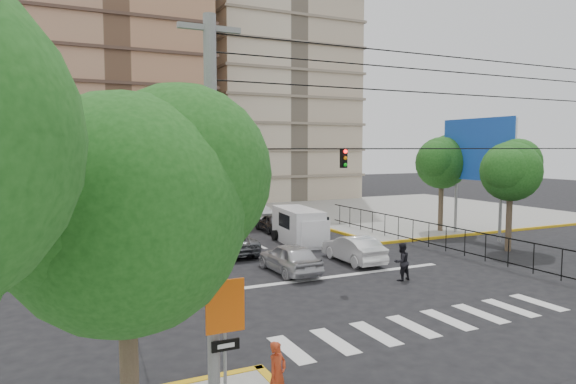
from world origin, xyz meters
TOP-DOWN VIEW (x-y plane):
  - ground at (0.00, 0.00)m, footprint 160.00×160.00m
  - sidewalk_ne at (20.00, 20.00)m, footprint 26.00×26.00m
  - crosswalk_stripes at (0.00, -6.00)m, footprint 12.00×2.40m
  - stop_line at (0.00, 1.20)m, footprint 13.00×0.40m
  - tower_beige at (14.00, 40.00)m, footprint 17.00×16.00m
  - park_fence at (9.00, 4.50)m, footprint 0.10×22.50m
  - billboard at (14.45, 6.00)m, footprint 0.36×6.20m
  - tree_sw_near at (-10.90, -9.99)m, footprint 5.63×4.60m
  - tree_park_a at (13.08, 2.01)m, footprint 4.41×3.60m
  - tree_park_c at (14.09, 9.01)m, footprint 4.65×3.80m
  - tree_tudor at (-11.90, 16.01)m, footprint 5.39×4.40m
  - traffic_light_nw at (-7.80, 7.80)m, footprint 0.28×0.22m
  - traffic_light_hanging at (0.00, -2.04)m, footprint 18.00×9.12m
  - utility_pole_sw at (-9.00, -9.00)m, footprint 1.40×0.28m
  - district_sign at (-8.80, -9.24)m, footprint 0.90×0.12m
  - van_right_lane at (2.64, 9.54)m, footprint 2.56×5.28m
  - van_left_lane at (-3.19, 19.22)m, footprint 2.59×5.23m
  - car_silver_front_left at (-1.35, 2.85)m, footprint 1.88×4.54m
  - car_white_front_right at (2.84, 3.49)m, footprint 1.68×4.56m
  - car_grey_mid_left at (-2.56, 8.55)m, footprint 2.66×5.35m
  - car_silver_rear_left at (-3.34, 14.11)m, footprint 2.40×5.02m
  - car_darkgrey_mid_right at (2.96, 14.79)m, footprint 1.81×4.05m
  - car_white_rear_right at (3.39, 19.56)m, footprint 2.00×4.70m
  - pedestrian_sw_corner at (-7.50, -9.20)m, footprint 0.67×0.58m
  - pedestrian_crosswalk at (2.79, -0.76)m, footprint 0.95×0.78m

SIDE VIEW (x-z plane):
  - ground at x=0.00m, z-range 0.00..0.00m
  - park_fence at x=9.00m, z-range -0.83..0.83m
  - crosswalk_stripes at x=0.00m, z-range 0.00..0.01m
  - stop_line at x=0.00m, z-range 0.00..0.01m
  - sidewalk_ne at x=20.00m, z-range 0.00..0.15m
  - car_darkgrey_mid_right at x=2.96m, z-range 0.00..1.35m
  - car_silver_rear_left at x=-3.34m, z-range 0.00..1.41m
  - car_grey_mid_left at x=-2.56m, z-range 0.00..1.46m
  - car_white_front_right at x=2.84m, z-range 0.00..1.49m
  - car_white_rear_right at x=3.39m, z-range 0.00..1.51m
  - car_silver_front_left at x=-1.35m, z-range 0.00..1.54m
  - pedestrian_crosswalk at x=2.79m, z-range 0.00..1.80m
  - pedestrian_sw_corner at x=-7.50m, z-range 0.15..1.69m
  - van_left_lane at x=-3.19m, z-range -0.03..2.22m
  - van_right_lane at x=2.64m, z-range -0.03..2.26m
  - district_sign at x=-8.80m, z-range 0.85..4.05m
  - traffic_light_nw at x=-7.80m, z-range 0.91..5.31m
  - utility_pole_sw at x=-9.00m, z-range 0.27..9.27m
  - tree_park_a at x=13.08m, z-range 1.60..8.42m
  - tree_tudor at x=-11.90m, z-range 1.50..8.93m
  - tree_sw_near at x=-10.90m, z-range 1.48..9.06m
  - tree_park_c at x=14.09m, z-range 1.71..8.96m
  - traffic_light_hanging at x=0.00m, z-range 5.44..6.36m
  - billboard at x=14.45m, z-range 1.95..10.05m
  - tower_beige at x=14.00m, z-range 0.00..48.00m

